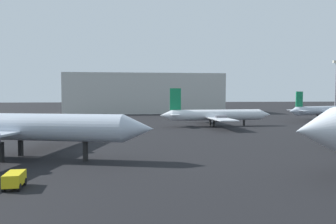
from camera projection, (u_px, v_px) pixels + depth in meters
name	position (u px, v px, depth m)	size (l,w,h in m)	color
airplane_on_taxiway	(18.00, 127.00, 37.58)	(31.59, 29.27, 10.04)	#B2BCCC
airplane_far_left	(215.00, 115.00, 76.61)	(27.41, 25.42, 9.06)	silver
airplane_far_right	(324.00, 110.00, 90.75)	(26.51, 20.22, 8.40)	#B2BCCC
baggage_cart	(14.00, 179.00, 26.07)	(1.50, 2.47, 1.30)	gold
light_mast_right	(336.00, 85.00, 103.36)	(2.40, 0.50, 18.53)	slate
terminal_building	(144.00, 94.00, 134.93)	(62.40, 27.28, 15.84)	#B7B7B2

